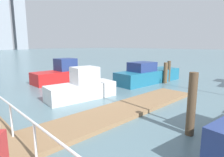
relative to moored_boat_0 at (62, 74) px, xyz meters
The scene contains 8 objects.
ground_plane 5.45m from the moored_boat_0, 127.72° to the left, with size 300.00×300.00×0.00m, color slate.
floating_dock 8.99m from the moored_boat_0, 99.90° to the right, with size 10.52×2.00×0.18m, color #93704C.
dock_piling_0 9.04m from the moored_boat_0, 46.29° to the right, with size 0.34×0.34×1.77m, color brown.
dock_piling_1 9.57m from the moored_boat_0, 41.14° to the right, with size 0.31×0.31×1.83m, color brown.
dock_piling_2 12.24m from the moored_boat_0, 97.16° to the right, with size 0.30×0.30×2.31m, color brown.
moored_boat_0 is the anchor object (origin of this frame).
moored_boat_3 7.59m from the moored_boat_0, 44.58° to the right, with size 6.84×2.26×1.82m.
moored_boat_4 5.73m from the moored_boat_0, 106.37° to the right, with size 4.37×1.95×1.93m.
Camera 1 is at (-4.65, 0.95, 3.23)m, focal length 29.85 mm.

